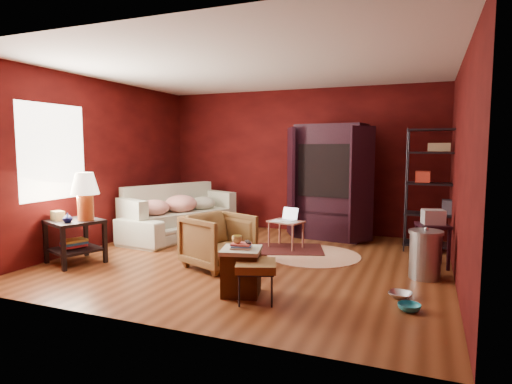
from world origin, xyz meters
TOP-DOWN VIEW (x-y plane):
  - room at (-0.04, -0.01)m, footprint 5.54×5.04m
  - sofa at (-1.93, 1.04)m, footprint 0.90×2.36m
  - armchair at (-0.28, -0.51)m, footprint 1.00×1.02m
  - pet_bowl_steel at (2.15, -0.84)m, footprint 0.26×0.11m
  - pet_bowl_turquoise at (2.26, -1.21)m, footprint 0.24×0.10m
  - vase at (-2.22, -1.27)m, footprint 0.17×0.17m
  - mug at (0.42, -1.41)m, footprint 0.12×0.09m
  - side_table at (-2.21, -1.05)m, footprint 0.85×0.85m
  - sofa_cushions at (-1.95, 1.07)m, footprint 1.59×2.26m
  - hamper at (0.46, -1.39)m, footprint 0.53×0.53m
  - footstool at (0.70, -1.54)m, footprint 0.55×0.55m
  - rug_round at (0.80, 0.60)m, footprint 1.91×1.91m
  - rug_oriental at (0.27, 0.80)m, footprint 1.41×1.16m
  - laptop_desk at (0.25, 0.91)m, footprint 0.63×0.54m
  - tv_armoire at (0.74, 1.97)m, footprint 1.63×0.99m
  - wire_shelving at (2.54, 1.61)m, footprint 0.97×0.43m
  - small_stand at (2.48, 0.64)m, footprint 0.50×0.50m
  - trash_can at (2.39, 0.03)m, footprint 0.48×0.48m

SIDE VIEW (x-z plane):
  - rug_round at x=0.80m, z-range 0.00..0.01m
  - rug_oriental at x=0.27m, z-range 0.01..0.02m
  - pet_bowl_turquoise at x=2.26m, z-range 0.00..0.23m
  - pet_bowl_steel at x=2.15m, z-range 0.00..0.25m
  - hamper at x=0.46m, z-range -0.03..0.58m
  - trash_can at x=2.39m, z-range -0.02..0.65m
  - footstool at x=0.70m, z-range 0.16..0.60m
  - armchair at x=-0.28m, z-range 0.00..0.82m
  - laptop_desk at x=0.25m, z-range 0.08..0.75m
  - sofa_cushions at x=-1.95m, z-range -0.01..0.88m
  - sofa at x=-1.93m, z-range 0.00..0.90m
  - small_stand at x=2.48m, z-range 0.20..1.01m
  - mug at x=0.42m, z-range 0.59..0.70m
  - vase at x=-2.22m, z-range 0.63..0.76m
  - side_table at x=-2.21m, z-range 0.13..1.44m
  - wire_shelving at x=2.54m, z-range 0.10..2.06m
  - tv_armoire at x=0.74m, z-range 0.04..2.13m
  - room at x=-0.04m, z-range -0.02..2.82m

